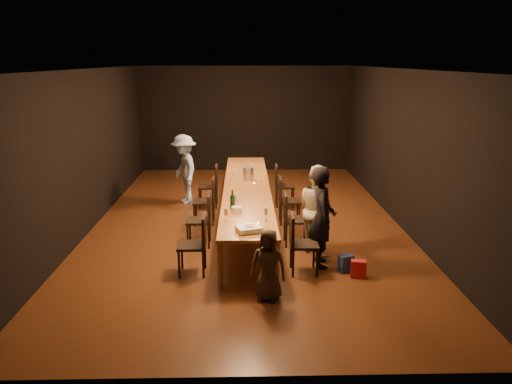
{
  "coord_description": "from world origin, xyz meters",
  "views": [
    {
      "loc": [
        -0.06,
        -9.48,
        3.17
      ],
      "look_at": [
        0.15,
        -1.35,
        1.0
      ],
      "focal_mm": 35.0,
      "sensor_mm": 36.0,
      "label": 1
    }
  ],
  "objects_px": {
    "chair_right_1": "(296,219)",
    "woman_birthday": "(322,217)",
    "table": "(247,189)",
    "chair_left_3": "(208,186)",
    "chair_right_3": "(285,186)",
    "chair_right_0": "(304,244)",
    "champagne_bottle": "(232,199)",
    "man_blue": "(184,169)",
    "birthday_cake": "(249,229)",
    "ice_bucket": "(248,173)",
    "child": "(268,265)",
    "chair_right_2": "(290,200)",
    "woman_tan": "(318,210)",
    "plate_stack": "(237,210)",
    "chair_left_0": "(192,245)",
    "chair_left_2": "(204,201)",
    "chair_left_1": "(199,220)"
  },
  "relations": [
    {
      "from": "birthday_cake",
      "to": "ice_bucket",
      "type": "bearing_deg",
      "value": 70.73
    },
    {
      "from": "table",
      "to": "chair_right_1",
      "type": "xyz_separation_m",
      "value": [
        0.85,
        -1.2,
        -0.24
      ]
    },
    {
      "from": "chair_right_0",
      "to": "woman_tan",
      "type": "bearing_deg",
      "value": 158.15
    },
    {
      "from": "chair_right_0",
      "to": "champagne_bottle",
      "type": "relative_size",
      "value": 2.71
    },
    {
      "from": "birthday_cake",
      "to": "champagne_bottle",
      "type": "xyz_separation_m",
      "value": [
        -0.26,
        1.17,
        0.13
      ]
    },
    {
      "from": "woman_birthday",
      "to": "birthday_cake",
      "type": "xyz_separation_m",
      "value": [
        -1.14,
        -0.51,
        -0.01
      ]
    },
    {
      "from": "woman_tan",
      "to": "plate_stack",
      "type": "height_order",
      "value": "woman_tan"
    },
    {
      "from": "table",
      "to": "chair_right_3",
      "type": "xyz_separation_m",
      "value": [
        0.85,
        1.2,
        -0.24
      ]
    },
    {
      "from": "chair_right_3",
      "to": "chair_left_2",
      "type": "distance_m",
      "value": 2.08
    },
    {
      "from": "chair_right_1",
      "to": "birthday_cake",
      "type": "xyz_separation_m",
      "value": [
        -0.84,
        -1.44,
        0.32
      ]
    },
    {
      "from": "chair_left_2",
      "to": "woman_tan",
      "type": "height_order",
      "value": "woman_tan"
    },
    {
      "from": "table",
      "to": "birthday_cake",
      "type": "relative_size",
      "value": 14.32
    },
    {
      "from": "chair_right_2",
      "to": "child",
      "type": "bearing_deg",
      "value": -10.17
    },
    {
      "from": "man_blue",
      "to": "ice_bucket",
      "type": "xyz_separation_m",
      "value": [
        1.43,
        -0.85,
        0.09
      ]
    },
    {
      "from": "table",
      "to": "chair_left_2",
      "type": "relative_size",
      "value": 6.45
    },
    {
      "from": "plate_stack",
      "to": "woman_tan",
      "type": "bearing_deg",
      "value": 4.05
    },
    {
      "from": "chair_right_0",
      "to": "chair_right_3",
      "type": "xyz_separation_m",
      "value": [
        0.0,
        3.6,
        0.0
      ]
    },
    {
      "from": "table",
      "to": "man_blue",
      "type": "relative_size",
      "value": 3.85
    },
    {
      "from": "chair_right_1",
      "to": "woman_birthday",
      "type": "height_order",
      "value": "woman_birthday"
    },
    {
      "from": "chair_right_0",
      "to": "woman_birthday",
      "type": "relative_size",
      "value": 0.58
    },
    {
      "from": "child",
      "to": "chair_right_3",
      "type": "bearing_deg",
      "value": 98.6
    },
    {
      "from": "birthday_cake",
      "to": "chair_right_0",
      "type": "bearing_deg",
      "value": -2.7
    },
    {
      "from": "chair_right_0",
      "to": "chair_left_1",
      "type": "xyz_separation_m",
      "value": [
        -1.7,
        1.2,
        0.0
      ]
    },
    {
      "from": "chair_right_0",
      "to": "birthday_cake",
      "type": "distance_m",
      "value": 0.93
    },
    {
      "from": "chair_right_1",
      "to": "chair_left_0",
      "type": "relative_size",
      "value": 1.0
    },
    {
      "from": "birthday_cake",
      "to": "table",
      "type": "bearing_deg",
      "value": 71.43
    },
    {
      "from": "chair_left_3",
      "to": "birthday_cake",
      "type": "relative_size",
      "value": 2.22
    },
    {
      "from": "chair_right_1",
      "to": "chair_left_1",
      "type": "distance_m",
      "value": 1.7
    },
    {
      "from": "chair_right_3",
      "to": "birthday_cake",
      "type": "xyz_separation_m",
      "value": [
        -0.84,
        -3.84,
        0.32
      ]
    },
    {
      "from": "chair_left_3",
      "to": "champagne_bottle",
      "type": "xyz_separation_m",
      "value": [
        0.6,
        -2.67,
        0.46
      ]
    },
    {
      "from": "chair_left_3",
      "to": "man_blue",
      "type": "bearing_deg",
      "value": 60.28
    },
    {
      "from": "chair_right_3",
      "to": "champagne_bottle",
      "type": "relative_size",
      "value": 2.71
    },
    {
      "from": "woman_birthday",
      "to": "chair_left_2",
      "type": "bearing_deg",
      "value": 42.76
    },
    {
      "from": "chair_left_2",
      "to": "champagne_bottle",
      "type": "xyz_separation_m",
      "value": [
        0.6,
        -1.47,
        0.46
      ]
    },
    {
      "from": "chair_right_2",
      "to": "woman_tan",
      "type": "xyz_separation_m",
      "value": [
        0.32,
        -1.61,
        0.29
      ]
    },
    {
      "from": "chair_right_3",
      "to": "chair_right_0",
      "type": "bearing_deg",
      "value": -0.0
    },
    {
      "from": "chair_left_1",
      "to": "woman_tan",
      "type": "bearing_deg",
      "value": -101.54
    },
    {
      "from": "chair_left_0",
      "to": "plate_stack",
      "type": "bearing_deg",
      "value": -44.24
    },
    {
      "from": "chair_right_0",
      "to": "chair_right_3",
      "type": "relative_size",
      "value": 1.0
    },
    {
      "from": "chair_left_1",
      "to": "chair_left_2",
      "type": "bearing_deg",
      "value": 0.0
    },
    {
      "from": "birthday_cake",
      "to": "chair_right_1",
      "type": "bearing_deg",
      "value": 41.03
    },
    {
      "from": "chair_right_2",
      "to": "child",
      "type": "relative_size",
      "value": 0.93
    },
    {
      "from": "chair_right_1",
      "to": "birthday_cake",
      "type": "distance_m",
      "value": 1.7
    },
    {
      "from": "table",
      "to": "chair_left_3",
      "type": "distance_m",
      "value": 1.49
    },
    {
      "from": "woman_tan",
      "to": "woman_birthday",
      "type": "bearing_deg",
      "value": 160.52
    },
    {
      "from": "chair_left_3",
      "to": "table",
      "type": "bearing_deg",
      "value": -144.69
    },
    {
      "from": "chair_left_0",
      "to": "chair_right_3",
      "type": "bearing_deg",
      "value": -25.28
    },
    {
      "from": "chair_right_0",
      "to": "birthday_cake",
      "type": "height_order",
      "value": "chair_right_0"
    },
    {
      "from": "chair_left_3",
      "to": "champagne_bottle",
      "type": "height_order",
      "value": "champagne_bottle"
    },
    {
      "from": "chair_right_0",
      "to": "chair_right_1",
      "type": "relative_size",
      "value": 1.0
    }
  ]
}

